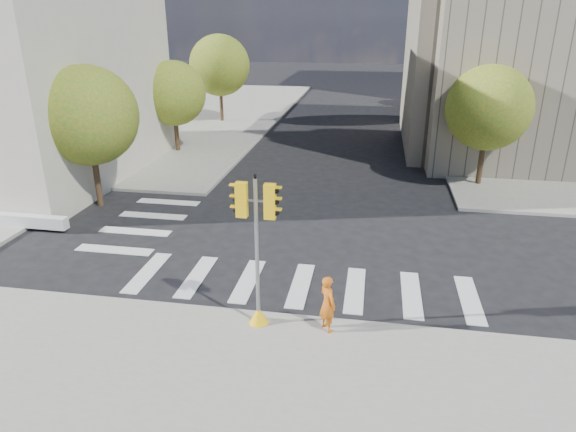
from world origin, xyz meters
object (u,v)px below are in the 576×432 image
(lamp_far, at_px, (454,64))
(traffic_signal, at_px, (257,264))
(photographer, at_px, (328,303))
(planter_wall, at_px, (1,219))
(lamp_near, at_px, (486,87))

(lamp_far, xyz_separation_m, traffic_signal, (-8.93, -32.60, -2.56))
(lamp_far, height_order, photographer, lamp_far)
(lamp_far, distance_m, traffic_signal, 33.90)
(photographer, height_order, planter_wall, photographer)
(lamp_far, distance_m, planter_wall, 34.76)
(lamp_near, relative_size, traffic_signal, 1.83)
(traffic_signal, height_order, photographer, traffic_signal)
(traffic_signal, distance_m, photographer, 2.22)
(traffic_signal, bearing_deg, lamp_far, 75.33)
(lamp_near, distance_m, traffic_signal, 20.79)
(lamp_near, relative_size, photographer, 4.90)
(lamp_near, height_order, lamp_far, same)
(lamp_far, xyz_separation_m, planter_wall, (-21.19, -27.23, -4.18))
(lamp_far, relative_size, photographer, 4.90)
(lamp_near, relative_size, lamp_far, 1.00)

